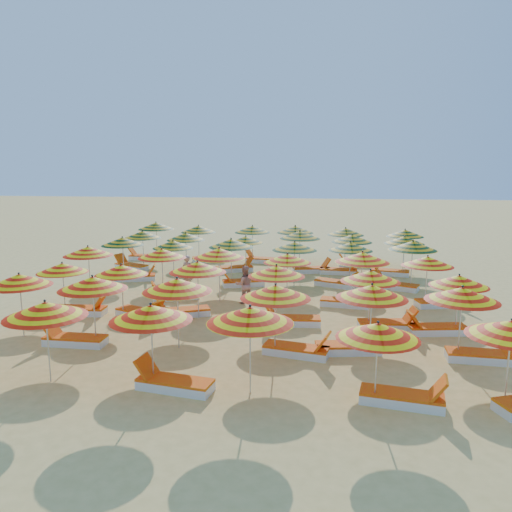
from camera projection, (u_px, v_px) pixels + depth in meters
name	position (u px, v px, depth m)	size (l,w,h in m)	color
ground	(254.00, 301.00, 18.39)	(120.00, 120.00, 0.00)	#F5C86C
umbrella_1	(45.00, 310.00, 11.21)	(2.37, 2.37, 1.96)	silver
umbrella_2	(151.00, 313.00, 10.99)	(2.19, 2.19, 1.95)	silver
umbrella_3	(250.00, 315.00, 10.64)	(1.90, 1.90, 2.01)	silver
umbrella_4	(378.00, 331.00, 10.14)	(1.82, 1.82, 1.82)	silver
umbrella_5	(511.00, 329.00, 10.08)	(2.09, 2.09, 1.89)	silver
umbrella_6	(19.00, 280.00, 14.26)	(2.39, 2.39, 1.92)	silver
umbrella_7	(93.00, 283.00, 13.60)	(2.42, 2.42, 1.99)	silver
umbrella_8	(177.00, 285.00, 13.35)	(2.11, 2.11, 2.00)	silver
umbrella_9	(275.00, 292.00, 12.83)	(2.15, 2.15, 1.95)	silver
umbrella_10	(372.00, 292.00, 12.79)	(1.91, 1.91, 1.96)	silver
umbrella_11	(462.00, 294.00, 12.57)	(1.88, 1.88, 1.95)	silver
umbrella_12	(62.00, 268.00, 16.58)	(1.93, 1.93, 1.78)	silver
umbrella_13	(121.00, 270.00, 16.13)	(2.08, 2.08, 1.81)	silver
umbrella_14	(198.00, 267.00, 16.01)	(2.06, 2.06, 1.95)	silver
umbrella_15	(276.00, 271.00, 15.58)	(1.96, 1.96, 1.90)	silver
umbrella_16	(370.00, 276.00, 14.93)	(2.21, 2.21, 1.88)	silver
umbrella_17	(459.00, 281.00, 14.56)	(1.83, 1.83, 1.82)	silver
umbrella_18	(88.00, 251.00, 18.91)	(2.38, 2.38, 1.96)	silver
umbrella_19	(162.00, 253.00, 18.63)	(2.01, 2.01, 1.92)	silver
umbrella_20	(219.00, 253.00, 18.11)	(2.19, 2.19, 2.03)	silver
umbrella_21	(287.00, 258.00, 18.02)	(1.74, 1.74, 1.84)	silver
umbrella_22	(362.00, 257.00, 17.31)	(1.92, 1.92, 2.02)	silver
umbrella_23	(428.00, 261.00, 17.26)	(1.89, 1.89, 1.88)	silver
umbrella_24	(122.00, 241.00, 21.57)	(1.91, 1.91, 1.92)	silver
umbrella_25	(173.00, 244.00, 21.22)	(1.85, 1.85, 1.84)	silver
umbrella_26	(231.00, 243.00, 20.71)	(2.04, 2.04, 1.99)	silver
umbrella_27	(295.00, 246.00, 20.21)	(1.84, 1.84, 1.94)	silver
umbrella_28	(351.00, 247.00, 20.27)	(2.17, 2.17, 1.91)	silver
umbrella_29	(413.00, 246.00, 19.77)	(2.21, 2.21, 2.04)	silver
umbrella_30	(143.00, 235.00, 23.88)	(1.81, 1.81, 1.90)	silver
umbrella_31	(186.00, 237.00, 23.28)	(2.16, 2.16, 1.89)	silver
umbrella_32	(246.00, 240.00, 23.20)	(1.91, 1.91, 1.74)	silver
umbrella_33	(300.00, 235.00, 22.93)	(2.07, 2.07, 2.03)	silver
umbrella_34	(352.00, 238.00, 22.40)	(1.83, 1.83, 1.93)	silver
umbrella_35	(404.00, 240.00, 22.26)	(2.03, 2.03, 1.88)	silver
umbrella_36	(156.00, 226.00, 26.43)	(2.13, 2.13, 2.02)	silver
umbrella_37	(198.00, 229.00, 25.82)	(2.16, 2.16, 1.92)	silver
umbrella_38	(252.00, 229.00, 25.56)	(2.04, 2.04, 1.95)	silver
umbrella_39	(295.00, 229.00, 25.22)	(2.18, 2.18, 1.98)	silver
umbrella_40	(346.00, 232.00, 24.74)	(1.92, 1.92, 1.93)	silver
umbrella_41	(405.00, 233.00, 24.33)	(1.93, 1.93, 1.91)	silver
lounger_0	(173.00, 383.00, 11.07)	(1.80, 0.86, 0.69)	white
lounger_1	(404.00, 398.00, 10.37)	(1.80, 0.85, 0.69)	white
lounger_3	(74.00, 339.00, 13.86)	(1.74, 0.59, 0.69)	white
lounger_4	(298.00, 350.00, 13.07)	(1.81, 0.92, 0.69)	white
lounger_5	(350.00, 347.00, 13.26)	(1.81, 0.86, 0.69)	white
lounger_6	(483.00, 356.00, 12.67)	(1.76, 0.67, 0.69)	white
lounger_7	(81.00, 310.00, 16.71)	(1.76, 0.67, 0.69)	white
lounger_8	(141.00, 313.00, 16.34)	(1.82, 1.23, 0.69)	white
lounger_9	(182.00, 312.00, 16.49)	(1.82, 1.24, 0.69)	white
lounger_10	(291.00, 320.00, 15.61)	(1.77, 0.71, 0.69)	white
lounger_11	(388.00, 324.00, 15.19)	(1.79, 0.78, 0.69)	white
lounger_12	(436.00, 329.00, 14.77)	(1.81, 0.87, 0.69)	white
lounger_13	(174.00, 295.00, 18.62)	(1.82, 1.19, 0.69)	white
lounger_14	(346.00, 302.00, 17.66)	(1.79, 0.80, 0.69)	white
lounger_15	(441.00, 302.00, 17.63)	(1.82, 1.00, 0.69)	white
lounger_16	(136.00, 277.00, 21.69)	(1.83, 1.06, 0.69)	white
lounger_17	(242.00, 282.00, 20.67)	(1.83, 1.10, 0.69)	white
lounger_18	(337.00, 283.00, 20.53)	(1.82, 1.21, 0.69)	white
lounger_19	(395.00, 286.00, 20.12)	(1.82, 1.21, 0.69)	white
lounger_20	(131.00, 266.00, 24.07)	(1.82, 1.23, 0.69)	white
lounger_21	(235.00, 268.00, 23.52)	(1.82, 1.22, 0.69)	white
lounger_22	(312.00, 269.00, 23.28)	(1.82, 0.98, 0.69)	white
lounger_23	(340.00, 271.00, 22.97)	(1.76, 0.66, 0.69)	white
lounger_24	(389.00, 272.00, 22.73)	(1.81, 0.89, 0.69)	white
lounger_25	(145.00, 257.00, 26.55)	(1.77, 0.72, 0.69)	white
lounger_26	(210.00, 259.00, 25.91)	(1.82, 0.97, 0.69)	white
lounger_27	(262.00, 260.00, 25.68)	(1.79, 0.79, 0.69)	white
lounger_28	(355.00, 263.00, 24.79)	(1.75, 0.64, 0.69)	white
beachgoer_b	(245.00, 285.00, 17.98)	(0.67, 0.52, 1.38)	tan
beachgoer_a	(188.00, 273.00, 19.94)	(0.52, 0.34, 1.42)	tan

